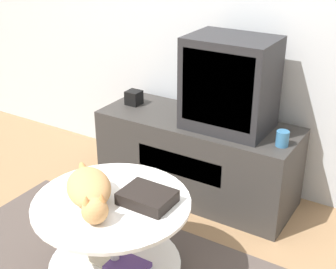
% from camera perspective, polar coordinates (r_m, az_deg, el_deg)
% --- Properties ---
extents(tv_stand, '(1.28, 0.47, 0.53)m').
position_cam_1_polar(tv_stand, '(3.03, 3.52, -2.78)').
color(tv_stand, '#33302D').
rests_on(tv_stand, ground_plane).
extents(tv, '(0.50, 0.37, 0.55)m').
position_cam_1_polar(tv, '(2.74, 7.57, 6.17)').
color(tv, '#232326').
rests_on(tv, tv_stand).
extents(speaker, '(0.09, 0.09, 0.09)m').
position_cam_1_polar(speaker, '(3.16, -4.18, 4.51)').
color(speaker, black).
rests_on(speaker, tv_stand).
extents(mug, '(0.07, 0.07, 0.09)m').
position_cam_1_polar(mug, '(2.64, 13.77, -0.49)').
color(mug, teal).
rests_on(mug, tv_stand).
extents(coffee_table, '(0.73, 0.73, 0.48)m').
position_cam_1_polar(coffee_table, '(2.26, -6.62, -11.83)').
color(coffee_table, '#B2B2B7').
rests_on(coffee_table, rug).
extents(dvd_box, '(0.23, 0.18, 0.06)m').
position_cam_1_polar(dvd_box, '(2.13, -2.53, -7.66)').
color(dvd_box, black).
rests_on(dvd_box, coffee_table).
extents(cat, '(0.44, 0.40, 0.14)m').
position_cam_1_polar(cat, '(2.14, -9.55, -6.69)').
color(cat, tan).
rests_on(cat, coffee_table).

